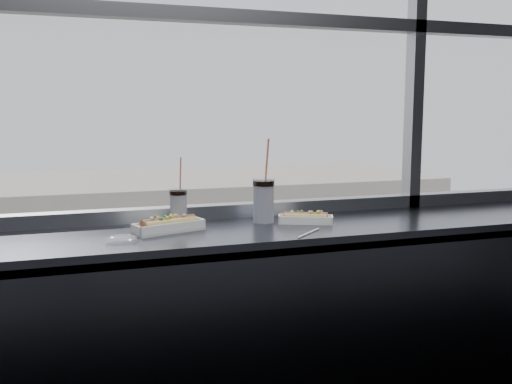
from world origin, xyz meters
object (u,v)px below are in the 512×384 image
object	(u,v)px
soda_cup_left	(178,205)
pedestrian_b	(106,322)
car_far_c	(294,333)
tree_right	(301,267)
hotdog_tray_left	(169,225)
loose_straw	(309,233)
car_far_b	(166,347)
hotdog_tray_right	(306,218)
pedestrian_d	(214,311)
soda_cup_right	(264,198)
wrapper	(121,239)
tree_center	(132,281)

from	to	relation	value
soda_cup_left	pedestrian_b	xyz separation A→B (m)	(1.22, 28.65, -11.00)
car_far_c	tree_right	world-z (taller)	tree_right
hotdog_tray_left	pedestrian_b	distance (m)	30.84
hotdog_tray_left	loose_straw	world-z (taller)	hotdog_tray_left
car_far_b	loose_straw	bearing A→B (deg)	165.49
car_far_b	car_far_c	xyz separation A→B (m)	(6.72, 0.00, -0.10)
hotdog_tray_right	soda_cup_left	world-z (taller)	soda_cup_left
soda_cup_left	pedestrian_d	size ratio (longest dim) A/B	0.13
pedestrian_d	soda_cup_left	bearing A→B (deg)	-14.35
tree_right	hotdog_tray_right	bearing A→B (deg)	-113.07
car_far_c	soda_cup_right	bearing A→B (deg)	151.65
hotdog_tray_left	pedestrian_d	xyz separation A→B (m)	(7.35, 28.62, -10.94)
hotdog_tray_right	car_far_c	world-z (taller)	hotdog_tray_right
pedestrian_b	tree_right	world-z (taller)	tree_right
car_far_c	pedestrian_b	world-z (taller)	pedestrian_b
hotdog_tray_left	tree_right	xyz separation A→B (m)	(12.63, 28.25, -8.68)
hotdog_tray_left	car_far_b	bearing A→B (deg)	63.15
loose_straw	car_far_c	xyz separation A→B (m)	(10.03, 24.47, -10.99)
loose_straw	car_far_b	bearing A→B (deg)	40.38
hotdog_tray_left	wrapper	distance (m)	0.24
pedestrian_b	pedestrian_d	world-z (taller)	pedestrian_d
soda_cup_left	pedestrian_d	bearing A→B (deg)	75.65
hotdog_tray_right	tree_right	world-z (taller)	hotdog_tray_right
car_far_c	tree_center	xyz separation A→B (m)	(-7.85, 4.00, 2.39)
tree_center	tree_right	xyz separation A→B (m)	(9.93, 0.00, -0.05)
car_far_b	pedestrian_b	xyz separation A→B (m)	(-2.55, 4.55, -0.03)
soda_cup_right	pedestrian_d	xyz separation A→B (m)	(6.92, 28.55, -11.02)
car_far_b	tree_right	world-z (taller)	tree_right
tree_center	tree_right	bearing A→B (deg)	0.00
pedestrian_d	car_far_c	bearing A→B (deg)	36.20
hotdog_tray_left	pedestrian_b	size ratio (longest dim) A/B	0.13
soda_cup_right	car_far_c	distance (m)	28.46
soda_cup_left	loose_straw	distance (m)	0.59
hotdog_tray_right	loose_straw	bearing A→B (deg)	-85.61
soda_cup_left	loose_straw	size ratio (longest dim) A/B	1.49
loose_straw	tree_center	bearing A→B (deg)	43.71
wrapper	pedestrian_d	size ratio (longest dim) A/B	0.05
loose_straw	soda_cup_left	bearing A→B (deg)	99.06
car_far_b	hotdog_tray_right	bearing A→B (deg)	165.60
soda_cup_left	wrapper	xyz separation A→B (m)	(-0.27, -0.28, -0.07)
soda_cup_left	tree_right	xyz separation A→B (m)	(12.57, 28.10, -8.73)
loose_straw	tree_center	world-z (taller)	loose_straw
loose_straw	car_far_b	distance (m)	26.99
hotdog_tray_left	soda_cup_left	size ratio (longest dim) A/B	1.04
loose_straw	hotdog_tray_left	bearing A→B (deg)	115.60
soda_cup_left	wrapper	distance (m)	0.40
car_far_b	tree_right	distance (m)	9.92
tree_center	wrapper	bearing A→B (deg)	-95.85
car_far_c	pedestrian_b	distance (m)	10.32
soda_cup_left	soda_cup_right	bearing A→B (deg)	-11.76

